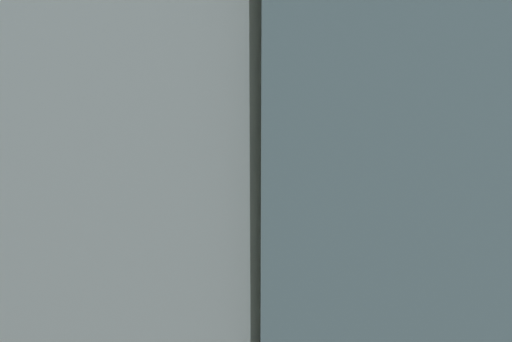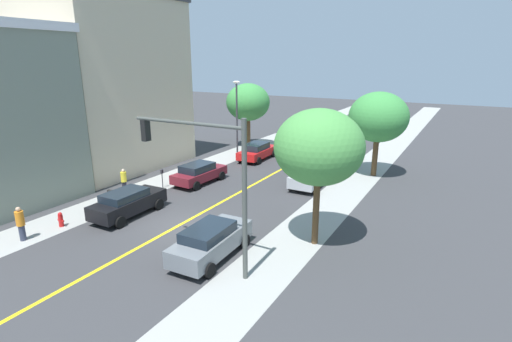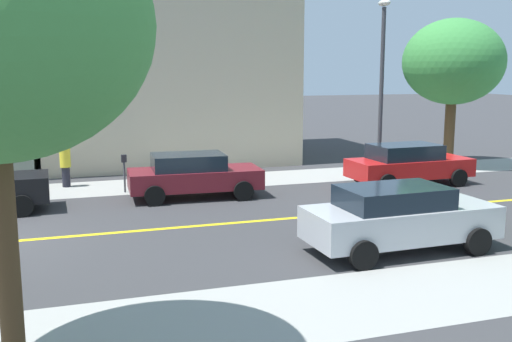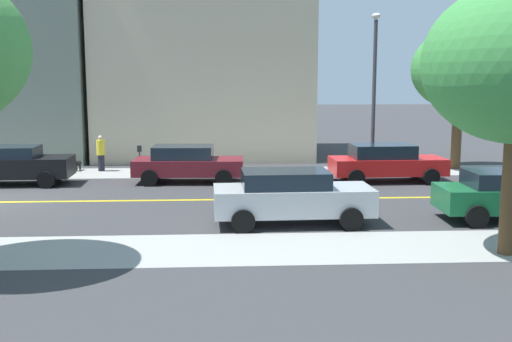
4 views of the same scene
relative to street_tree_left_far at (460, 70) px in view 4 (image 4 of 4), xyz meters
name	(u,v)px [view 4 (image 4 of 4)]	position (x,y,z in m)	size (l,w,h in m)	color
sidewalk_left	(41,174)	(0.49, -18.31, -4.43)	(2.83, 126.00, 0.01)	#9E9E99
pale_office_building	(2,54)	(-6.17, -21.91, 0.85)	(9.28, 10.14, 10.54)	gray
corner_shop_building	(205,27)	(-6.17, -11.40, 2.27)	(8.74, 11.03, 13.38)	beige
street_tree_left_far	(460,70)	(0.00, 0.00, 0.00)	(4.26, 4.26, 6.27)	brown
parking_meter	(140,156)	(1.44, -13.98, -3.57)	(0.12, 0.18, 1.30)	#4C4C51
street_lamp	(374,77)	(1.32, -4.15, -0.30)	(0.70, 0.36, 6.72)	#38383D
red_sedan_left_curb	(386,162)	(3.30, -4.09, -3.65)	(2.09, 4.49, 1.49)	red
silver_sedan_right_curb	(291,196)	(10.13, -8.63, -3.62)	(2.06, 4.49, 1.54)	#B7BABF
maroon_sedan_left_curb	(187,163)	(3.00, -11.93, -3.67)	(2.13, 4.34, 1.45)	maroon
black_sedan_left_curb	(11,164)	(3.19, -18.65, -3.63)	(2.01, 4.48, 1.50)	black
pedestrian_yellow_shirt	(101,153)	(-0.16, -15.88, -3.61)	(0.38, 0.38, 1.57)	black
small_dog	(78,164)	(-0.33, -16.95, -4.11)	(0.65, 0.32, 0.49)	black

